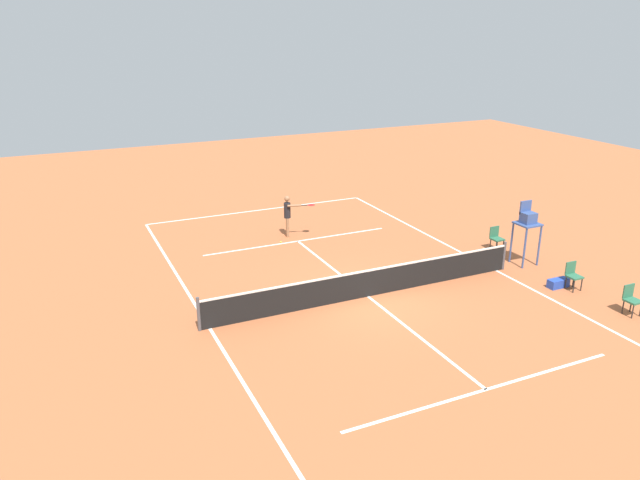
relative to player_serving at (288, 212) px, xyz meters
The scene contains 10 objects.
ground_plane 6.82m from the player_serving, 90.90° to the left, with size 60.00×60.00×0.00m, color #B76038.
court_lines 6.82m from the player_serving, 90.90° to the left, with size 10.83×21.91×0.01m.
tennis_net 6.76m from the player_serving, 90.90° to the left, with size 11.43×0.10×1.07m.
player_serving is the anchor object (origin of this frame).
tennis_ball 1.35m from the player_serving, 45.34° to the left, with size 0.07×0.07×0.07m, color #CCE033.
umpire_chair 9.53m from the player_serving, 136.12° to the left, with size 0.80×0.80×2.41m.
courtside_chair_near 11.32m from the player_serving, 126.32° to the left, with size 0.44×0.46×0.95m.
courtside_chair_mid 8.52m from the player_serving, 143.96° to the left, with size 0.44×0.46×0.95m.
courtside_chair_far 13.21m from the player_serving, 121.31° to the left, with size 0.44×0.46×0.95m.
equipment_bag 10.92m from the player_serving, 126.01° to the left, with size 0.76×0.32×0.30m, color #2647B7.
Camera 1 is at (9.13, 15.96, 8.51)m, focal length 34.04 mm.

